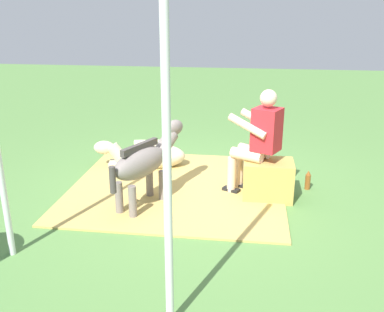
% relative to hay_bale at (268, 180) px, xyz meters
% --- Properties ---
extents(ground_plane, '(24.00, 24.00, 0.00)m').
position_rel_hay_bale_xyz_m(ground_plane, '(0.90, -0.07, -0.24)').
color(ground_plane, '#568442').
extents(hay_patch, '(2.75, 2.60, 0.02)m').
position_rel_hay_bale_xyz_m(hay_patch, '(1.16, -0.15, -0.23)').
color(hay_patch, tan).
rests_on(hay_patch, ground).
extents(hay_bale, '(0.60, 0.45, 0.48)m').
position_rel_hay_bale_xyz_m(hay_bale, '(0.00, 0.00, 0.00)').
color(hay_bale, tan).
rests_on(hay_bale, ground).
extents(person_seated, '(0.72, 0.59, 1.36)m').
position_rel_hay_bale_xyz_m(person_seated, '(0.15, -0.05, 0.51)').
color(person_seated, beige).
rests_on(person_seated, ground).
extents(pony_standing, '(0.75, 1.26, 0.92)m').
position_rel_hay_bale_xyz_m(pony_standing, '(1.45, 0.40, 0.32)').
color(pony_standing, slate).
rests_on(pony_standing, ground).
extents(pony_lying, '(1.36, 0.54, 0.42)m').
position_rel_hay_bale_xyz_m(pony_lying, '(1.71, -0.84, -0.05)').
color(pony_lying, beige).
rests_on(pony_lying, ground).
extents(soda_bottle, '(0.07, 0.07, 0.26)m').
position_rel_hay_bale_xyz_m(soda_bottle, '(-0.53, -0.34, -0.12)').
color(soda_bottle, brown).
rests_on(soda_bottle, ground).
extents(tent_pole_left, '(0.06, 0.06, 2.55)m').
position_rel_hay_bale_xyz_m(tent_pole_left, '(0.78, 2.42, 1.04)').
color(tent_pole_left, silver).
rests_on(tent_pole_left, ground).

